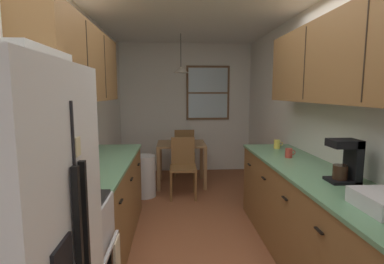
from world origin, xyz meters
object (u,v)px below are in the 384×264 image
(mug_by_coffeemaker, at_px, (289,153))
(dining_table, at_px, (181,151))
(microwave_over_range, at_px, (20,80))
(storage_canister, at_px, (81,169))
(mug_spare, at_px, (277,144))
(coffee_maker, at_px, (347,160))
(dish_rack, at_px, (384,202))
(dining_chair_near, at_px, (183,164))
(dining_chair_far, at_px, (184,150))
(trash_bin, at_px, (145,176))

(mug_by_coffeemaker, bearing_deg, dining_table, 119.19)
(microwave_over_range, distance_m, storage_canister, 0.93)
(dining_table, height_order, mug_spare, mug_spare)
(microwave_over_range, xyz_separation_m, coffee_maker, (2.20, 0.41, -0.59))
(dining_table, height_order, dish_rack, dish_rack)
(microwave_over_range, xyz_separation_m, dish_rack, (2.10, -0.14, -0.71))
(dining_chair_near, height_order, dish_rack, dish_rack)
(microwave_over_range, bearing_deg, dining_chair_far, 74.53)
(dining_chair_near, distance_m, dish_rack, 3.07)
(dining_table, distance_m, mug_spare, 1.89)
(coffee_maker, relative_size, dish_rack, 0.99)
(microwave_over_range, distance_m, dining_table, 3.57)
(dining_table, relative_size, storage_canister, 4.97)
(dining_chair_far, distance_m, mug_by_coffeemaker, 2.77)
(microwave_over_range, bearing_deg, mug_spare, 40.09)
(microwave_over_range, bearing_deg, mug_by_coffeemaker, 31.67)
(microwave_over_range, height_order, mug_spare, microwave_over_range)
(mug_by_coffeemaker, bearing_deg, mug_spare, 83.91)
(dining_chair_far, height_order, storage_canister, storage_canister)
(dining_chair_far, relative_size, mug_by_coffeemaker, 8.05)
(dish_rack, bearing_deg, mug_spare, 88.69)
(coffee_maker, xyz_separation_m, mug_by_coffeemaker, (-0.11, 0.87, -0.13))
(mug_by_coffeemaker, distance_m, dish_rack, 1.43)
(dining_table, relative_size, trash_bin, 1.28)
(mug_by_coffeemaker, xyz_separation_m, mug_spare, (0.06, 0.52, 0.00))
(mug_by_coffeemaker, relative_size, mug_spare, 0.98)
(trash_bin, bearing_deg, mug_spare, -27.24)
(mug_by_coffeemaker, bearing_deg, dining_chair_far, 112.19)
(microwave_over_range, relative_size, dining_table, 0.78)
(coffee_maker, height_order, mug_by_coffeemaker, coffee_maker)
(coffee_maker, relative_size, mug_by_coffeemaker, 3.00)
(trash_bin, height_order, storage_canister, storage_canister)
(trash_bin, distance_m, dish_rack, 3.36)
(dining_chair_near, bearing_deg, mug_by_coffeemaker, -52.21)
(dining_chair_far, xyz_separation_m, dish_rack, (1.04, -3.96, 0.45))
(coffee_maker, bearing_deg, dish_rack, -99.95)
(mug_by_coffeemaker, height_order, dish_rack, same)
(mug_by_coffeemaker, bearing_deg, trash_bin, 140.01)
(storage_canister, xyz_separation_m, coffee_maker, (2.09, -0.22, 0.09))
(dish_rack, bearing_deg, mug_by_coffeemaker, 90.43)
(dining_chair_far, bearing_deg, trash_bin, -120.08)
(dish_rack, bearing_deg, trash_bin, 120.81)
(mug_by_coffeemaker, height_order, mug_spare, mug_spare)
(storage_canister, bearing_deg, dish_rack, -21.09)
(microwave_over_range, height_order, storage_canister, microwave_over_range)
(trash_bin, relative_size, mug_spare, 5.59)
(trash_bin, relative_size, dish_rack, 1.87)
(microwave_over_range, bearing_deg, dining_chair_near, 69.64)
(dining_chair_far, relative_size, trash_bin, 1.41)
(storage_canister, bearing_deg, trash_bin, 81.75)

